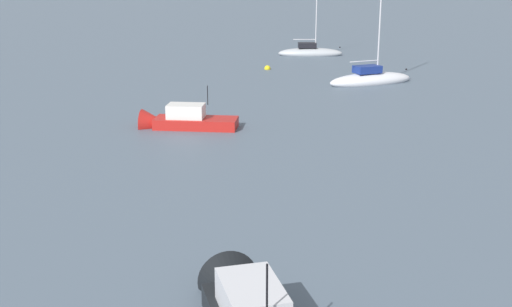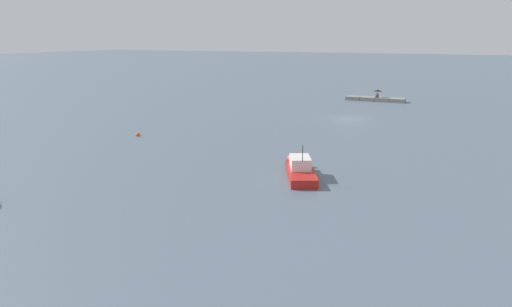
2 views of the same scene
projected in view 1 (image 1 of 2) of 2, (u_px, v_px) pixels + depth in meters
sailboat_grey_far at (310, 52)px, 74.29m from camera, size 5.58×7.37×10.79m
sailboat_white_outer at (370, 79)px, 56.63m from camera, size 7.89×6.58×11.37m
motorboat_red_mid at (180, 122)px, 41.32m from camera, size 4.30×6.39×3.46m
mooring_buoy_near at (267, 68)px, 64.45m from camera, size 0.61×0.61×0.61m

